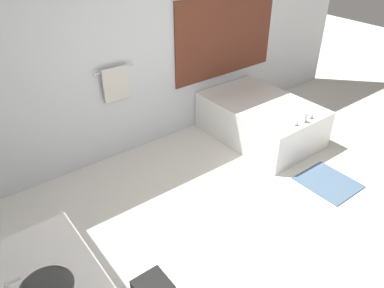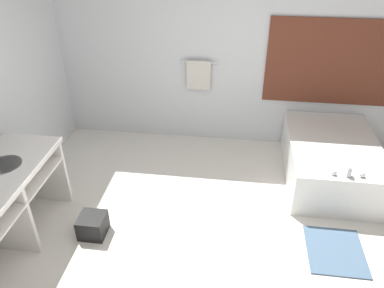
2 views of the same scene
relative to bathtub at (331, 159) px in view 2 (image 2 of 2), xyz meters
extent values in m
plane|color=silver|center=(-1.41, -1.42, -0.28)|extent=(16.00, 16.00, 0.00)
cube|color=silver|center=(-1.41, 0.81, 1.07)|extent=(7.40, 0.06, 2.70)
cube|color=brown|center=(0.00, 0.76, 0.93)|extent=(1.70, 0.02, 1.10)
cylinder|color=silver|center=(-1.71, 0.74, 0.87)|extent=(0.50, 0.02, 0.02)
cube|color=beige|center=(-1.71, 0.73, 0.70)|extent=(0.32, 0.04, 0.40)
cylinder|color=white|center=(-3.28, -1.37, 0.50)|extent=(0.32, 0.32, 0.13)
cube|color=white|center=(-3.28, -1.60, 0.12)|extent=(0.59, 0.04, 0.80)
cube|color=white|center=(-3.28, -0.85, 0.12)|extent=(0.59, 0.04, 0.80)
cylinder|color=beige|center=(-3.23, -1.21, 0.41)|extent=(0.13, 0.43, 0.13)
cube|color=white|center=(0.00, 0.00, -0.03)|extent=(1.04, 1.53, 0.52)
ellipsoid|color=white|center=(0.00, 0.00, 0.08)|extent=(0.75, 1.10, 0.30)
cube|color=silver|center=(0.00, -0.67, 0.29)|extent=(0.04, 0.07, 0.12)
sphere|color=silver|center=(-0.14, -0.67, 0.26)|extent=(0.06, 0.06, 0.06)
sphere|color=silver|center=(0.14, -0.67, 0.26)|extent=(0.06, 0.06, 0.06)
cube|color=black|center=(-2.56, -1.31, -0.17)|extent=(0.26, 0.26, 0.23)
cube|color=slate|center=(-0.13, -1.23, -0.28)|extent=(0.55, 0.62, 0.02)
camera|label=1|loc=(-3.44, -2.97, 2.43)|focal=35.00mm
camera|label=2|loc=(-1.19, -3.94, 2.55)|focal=35.00mm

